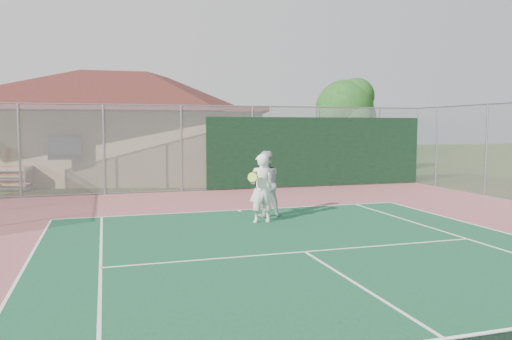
{
  "coord_description": "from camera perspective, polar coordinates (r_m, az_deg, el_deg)",
  "views": [
    {
      "loc": [
        -3.99,
        -3.16,
        2.65
      ],
      "look_at": [
        -0.23,
        9.17,
        1.53
      ],
      "focal_mm": 35.0,
      "sensor_mm": 36.0,
      "label": 1
    }
  ],
  "objects": [
    {
      "name": "side_fence_right",
      "position": [
        21.02,
        24.83,
        2.08
      ],
      "size": [
        0.08,
        9.0,
        3.5
      ],
      "color": "gray",
      "rests_on": "ground"
    },
    {
      "name": "clubhouse",
      "position": [
        26.6,
        -14.42,
        6.05
      ],
      "size": [
        16.59,
        13.04,
        6.33
      ],
      "rotation": [
        0.0,
        0.0,
        -0.25
      ],
      "color": "tan",
      "rests_on": "ground"
    },
    {
      "name": "tree",
      "position": [
        28.64,
        10.26,
        6.67
      ],
      "size": [
        3.85,
        3.64,
        5.36
      ],
      "color": "#361F13",
      "rests_on": "ground"
    },
    {
      "name": "player_grey_back",
      "position": [
        14.59,
        1.03,
        -1.65
      ],
      "size": [
        0.95,
        0.74,
        1.92
      ],
      "rotation": [
        0.0,
        0.0,
        3.16
      ],
      "color": "#B3B6B9",
      "rests_on": "ground"
    },
    {
      "name": "player_white_front",
      "position": [
        13.67,
        0.59,
        -2.16
      ],
      "size": [
        0.86,
        0.67,
        1.89
      ],
      "rotation": [
        0.0,
        0.0,
        3.15
      ],
      "color": "white",
      "rests_on": "ground"
    },
    {
      "name": "back_fence",
      "position": [
        21.07,
        -0.09,
        2.32
      ],
      "size": [
        20.08,
        0.11,
        3.53
      ],
      "color": "gray",
      "rests_on": "ground"
    }
  ]
}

